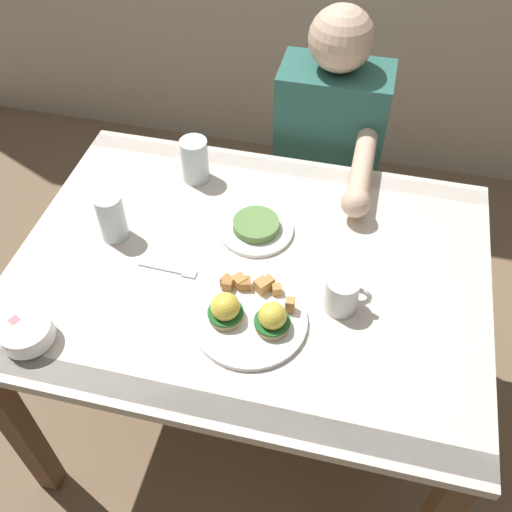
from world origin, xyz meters
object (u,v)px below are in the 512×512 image
at_px(eggs_benedict_plate, 249,315).
at_px(fruit_bowl, 27,333).
at_px(diner_person, 328,156).
at_px(coffee_mug, 343,293).
at_px(water_glass_near, 112,220).
at_px(dining_table, 250,291).
at_px(side_plate, 256,227).
at_px(water_glass_far, 195,163).
at_px(fork, 171,270).

height_order(eggs_benedict_plate, fruit_bowl, eggs_benedict_plate).
bearing_deg(diner_person, coffee_mug, -79.63).
xyz_separation_m(water_glass_near, diner_person, (0.49, 0.58, -0.15)).
relative_size(dining_table, water_glass_near, 8.84).
bearing_deg(diner_person, side_plate, -105.35).
height_order(eggs_benedict_plate, diner_person, diner_person).
distance_m(fruit_bowl, side_plate, 0.62).
relative_size(dining_table, diner_person, 1.05).
bearing_deg(coffee_mug, fruit_bowl, -159.01).
distance_m(dining_table, water_glass_far, 0.41).
distance_m(water_glass_near, side_plate, 0.38).
xyz_separation_m(eggs_benedict_plate, coffee_mug, (0.20, 0.09, 0.03)).
relative_size(fruit_bowl, fork, 0.77).
height_order(side_plate, diner_person, diner_person).
distance_m(water_glass_far, diner_person, 0.49).
height_order(eggs_benedict_plate, water_glass_near, water_glass_near).
distance_m(fork, water_glass_far, 0.37).
xyz_separation_m(dining_table, eggs_benedict_plate, (0.04, -0.17, 0.13)).
height_order(fork, diner_person, diner_person).
bearing_deg(fruit_bowl, coffee_mug, 20.99).
relative_size(fork, diner_person, 0.14).
bearing_deg(fork, dining_table, 18.58).
distance_m(eggs_benedict_plate, diner_person, 0.78).
xyz_separation_m(water_glass_near, water_glass_far, (0.14, 0.28, -0.00)).
distance_m(eggs_benedict_plate, fork, 0.25).
height_order(fork, side_plate, side_plate).
height_order(dining_table, eggs_benedict_plate, eggs_benedict_plate).
bearing_deg(fruit_bowl, fork, 48.10).
xyz_separation_m(fruit_bowl, water_glass_near, (0.06, 0.36, 0.03)).
distance_m(water_glass_far, side_plate, 0.28).
bearing_deg(water_glass_far, dining_table, -51.83).
height_order(dining_table, fruit_bowl, fruit_bowl).
xyz_separation_m(fruit_bowl, fork, (0.25, 0.27, -0.03)).
xyz_separation_m(dining_table, fork, (-0.19, -0.06, 0.11)).
relative_size(fruit_bowl, coffee_mug, 1.08).
height_order(dining_table, side_plate, side_plate).
height_order(eggs_benedict_plate, fork, eggs_benedict_plate).
distance_m(fruit_bowl, water_glass_near, 0.36).
distance_m(fruit_bowl, coffee_mug, 0.73).
bearing_deg(dining_table, eggs_benedict_plate, -76.22).
relative_size(water_glass_near, side_plate, 0.68).
distance_m(water_glass_near, diner_person, 0.77).
xyz_separation_m(eggs_benedict_plate, diner_person, (0.08, 0.77, -0.11)).
distance_m(coffee_mug, water_glass_near, 0.62).
height_order(dining_table, fork, fork).
bearing_deg(eggs_benedict_plate, fruit_bowl, -160.60).
xyz_separation_m(dining_table, diner_person, (0.12, 0.60, 0.02)).
xyz_separation_m(fork, water_glass_far, (-0.04, 0.36, 0.05)).
bearing_deg(eggs_benedict_plate, diner_person, 84.21).
bearing_deg(water_glass_near, side_plate, 15.84).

